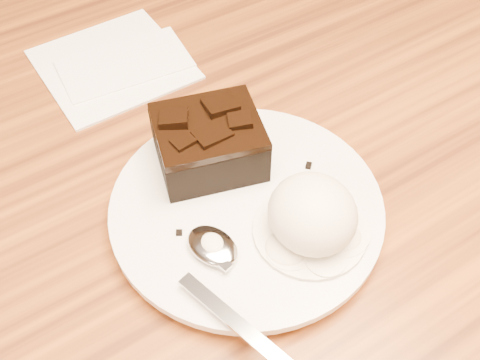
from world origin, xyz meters
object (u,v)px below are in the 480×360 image
ice_cream_scoop (313,214)px  napkin (113,63)px  plate (246,210)px  brownie (209,145)px  spoon (213,247)px

ice_cream_scoop → napkin: 0.31m
plate → napkin: size_ratio=1.57×
brownie → plate: bearing=-89.1°
spoon → napkin: 0.28m
brownie → napkin: (-0.01, 0.19, -0.04)m
plate → napkin: (-0.01, 0.25, -0.01)m
brownie → ice_cream_scoop: size_ratio=1.21×
ice_cream_scoop → napkin: bearing=96.9°
brownie → napkin: bearing=92.5°
plate → ice_cream_scoop: ice_cream_scoop is taller
napkin → plate: bearing=-87.8°
ice_cream_scoop → spoon: 0.08m
plate → spoon: size_ratio=1.28×
spoon → napkin: bearing=67.6°
spoon → ice_cream_scoop: bearing=-34.7°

